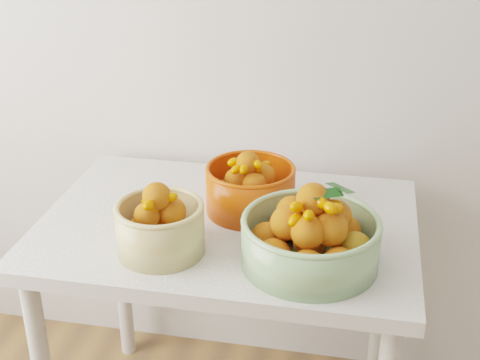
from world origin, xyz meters
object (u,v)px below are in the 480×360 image
Objects in this scene: bowl_orange at (250,188)px; bowl_green at (311,237)px; bowl_cream at (160,226)px; table at (228,251)px.

bowl_green is at bearing -51.26° from bowl_orange.
bowl_cream is at bearing -177.60° from bowl_green.
table is 4.00× the size of bowl_cream.
table is 0.28m from bowl_cream.
bowl_cream is 0.63× the size of bowl_green.
table is 2.53× the size of bowl_green.
table is 3.35× the size of bowl_orange.
bowl_green is at bearing -35.10° from table.
bowl_green is (0.36, 0.02, 0.00)m from bowl_cream.
bowl_orange is at bearing 55.11° from bowl_cream.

